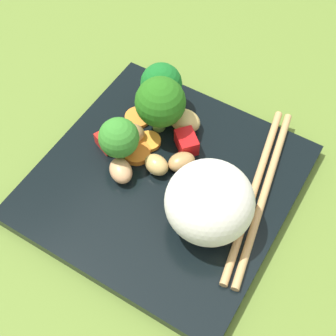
# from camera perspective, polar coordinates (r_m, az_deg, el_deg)

# --- Properties ---
(ground_plane) EXTENTS (1.10, 1.10, 0.02)m
(ground_plane) POSITION_cam_1_polar(r_m,az_deg,el_deg) (0.55, -0.36, -2.69)
(ground_plane) COLOR olive
(square_plate) EXTENTS (0.27, 0.27, 0.01)m
(square_plate) POSITION_cam_1_polar(r_m,az_deg,el_deg) (0.54, -0.37, -1.73)
(square_plate) COLOR black
(square_plate) RESTS_ON ground_plane
(rice_mound) EXTENTS (0.13, 0.13, 0.08)m
(rice_mound) POSITION_cam_1_polar(r_m,az_deg,el_deg) (0.48, 4.89, -4.00)
(rice_mound) COLOR white
(rice_mound) RESTS_ON square_plate
(broccoli_floret_0) EXTENTS (0.04, 0.04, 0.06)m
(broccoli_floret_0) POSITION_cam_1_polar(r_m,az_deg,el_deg) (0.52, -5.83, 3.43)
(broccoli_floret_0) COLOR #72A547
(broccoli_floret_0) RESTS_ON square_plate
(broccoli_floret_1) EXTENTS (0.06, 0.06, 0.08)m
(broccoli_floret_1) POSITION_cam_1_polar(r_m,az_deg,el_deg) (0.54, -0.90, 7.66)
(broccoli_floret_1) COLOR #62933E
(broccoli_floret_1) RESTS_ON square_plate
(broccoli_floret_2) EXTENTS (0.05, 0.05, 0.07)m
(broccoli_floret_2) POSITION_cam_1_polar(r_m,az_deg,el_deg) (0.57, -0.80, 9.79)
(broccoli_floret_2) COLOR #6DB152
(broccoli_floret_2) RESTS_ON square_plate
(carrot_slice_0) EXTENTS (0.04, 0.04, 0.01)m
(carrot_slice_0) POSITION_cam_1_polar(r_m,az_deg,el_deg) (0.56, -2.27, 3.15)
(carrot_slice_0) COLOR #FC9D2C
(carrot_slice_0) RESTS_ON square_plate
(carrot_slice_1) EXTENTS (0.04, 0.04, 0.00)m
(carrot_slice_1) POSITION_cam_1_polar(r_m,az_deg,el_deg) (0.58, -3.55, 5.94)
(carrot_slice_1) COLOR orange
(carrot_slice_1) RESTS_ON square_plate
(carrot_slice_2) EXTENTS (0.04, 0.04, 0.01)m
(carrot_slice_2) POSITION_cam_1_polar(r_m,az_deg,el_deg) (0.55, -3.68, 1.80)
(carrot_slice_2) COLOR orange
(carrot_slice_2) RESTS_ON square_plate
(pepper_chunk_0) EXTENTS (0.03, 0.03, 0.02)m
(pepper_chunk_0) POSITION_cam_1_polar(r_m,az_deg,el_deg) (0.56, -6.94, 3.26)
(pepper_chunk_0) COLOR red
(pepper_chunk_0) RESTS_ON square_plate
(pepper_chunk_1) EXTENTS (0.03, 0.04, 0.02)m
(pepper_chunk_1) POSITION_cam_1_polar(r_m,az_deg,el_deg) (0.55, 2.36, 2.97)
(pepper_chunk_1) COLOR red
(pepper_chunk_1) RESTS_ON square_plate
(chicken_piece_0) EXTENTS (0.04, 0.04, 0.02)m
(chicken_piece_0) POSITION_cam_1_polar(r_m,az_deg,el_deg) (0.54, 1.60, 0.71)
(chicken_piece_0) COLOR tan
(chicken_piece_0) RESTS_ON square_plate
(chicken_piece_1) EXTENTS (0.04, 0.04, 0.02)m
(chicken_piece_1) POSITION_cam_1_polar(r_m,az_deg,el_deg) (0.56, -4.58, 3.98)
(chicken_piece_1) COLOR tan
(chicken_piece_1) RESTS_ON square_plate
(chicken_piece_2) EXTENTS (0.03, 0.04, 0.02)m
(chicken_piece_2) POSITION_cam_1_polar(r_m,az_deg,el_deg) (0.57, 1.95, 5.58)
(chicken_piece_2) COLOR tan
(chicken_piece_2) RESTS_ON square_plate
(chicken_piece_3) EXTENTS (0.03, 0.03, 0.02)m
(chicken_piece_3) POSITION_cam_1_polar(r_m,az_deg,el_deg) (0.53, -1.36, 0.38)
(chicken_piece_3) COLOR tan
(chicken_piece_3) RESTS_ON square_plate
(chicken_piece_4) EXTENTS (0.04, 0.04, 0.02)m
(chicken_piece_4) POSITION_cam_1_polar(r_m,az_deg,el_deg) (0.53, -5.55, -0.33)
(chicken_piece_4) COLOR tan
(chicken_piece_4) RESTS_ON square_plate
(chopstick_pair) EXTENTS (0.23, 0.05, 0.01)m
(chopstick_pair) POSITION_cam_1_polar(r_m,az_deg,el_deg) (0.53, 10.66, -2.70)
(chopstick_pair) COLOR tan
(chopstick_pair) RESTS_ON square_plate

